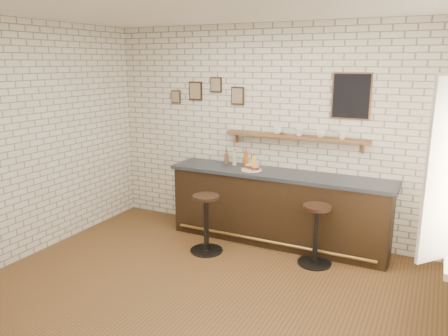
{
  "coord_description": "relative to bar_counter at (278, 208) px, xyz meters",
  "views": [
    {
      "loc": [
        2.16,
        -3.79,
        2.48
      ],
      "look_at": [
        -0.18,
        0.9,
        1.2
      ],
      "focal_mm": 35.0,
      "sensor_mm": 36.0,
      "label": 1
    }
  ],
  "objects": [
    {
      "name": "sandwich_plate",
      "position": [
        -0.38,
        -0.05,
        0.51
      ],
      "size": [
        0.28,
        0.28,
        0.01
      ],
      "primitive_type": "cylinder",
      "color": "white",
      "rests_on": "bar_counter"
    },
    {
      "name": "bar_stool_right",
      "position": [
        0.66,
        -0.45,
        -0.09
      ],
      "size": [
        0.44,
        0.44,
        0.77
      ],
      "color": "black",
      "rests_on": "ground"
    },
    {
      "name": "ciabatta_sandwich",
      "position": [
        -0.37,
        -0.05,
        0.55
      ],
      "size": [
        0.23,
        0.15,
        0.08
      ],
      "color": "tan",
      "rests_on": "sandwich_plate"
    },
    {
      "name": "bitters_bottle_brown",
      "position": [
        -0.86,
        0.13,
        0.59
      ],
      "size": [
        0.06,
        0.06,
        0.21
      ],
      "color": "brown",
      "rests_on": "bar_counter"
    },
    {
      "name": "bitters_bottle_amber",
      "position": [
        -0.55,
        0.13,
        0.62
      ],
      "size": [
        0.07,
        0.07,
        0.28
      ],
      "color": "#9F5419",
      "rests_on": "bar_counter"
    },
    {
      "name": "shelf_cup_c",
      "position": [
        0.5,
        0.2,
        1.04
      ],
      "size": [
        0.14,
        0.14,
        0.1
      ],
      "primitive_type": "imported",
      "rotation": [
        0.0,
        0.0,
        1.52
      ],
      "color": "white",
      "rests_on": "wall_shelf"
    },
    {
      "name": "shelf_cup_b",
      "position": [
        0.2,
        0.2,
        1.04
      ],
      "size": [
        0.15,
        0.15,
        0.1
      ],
      "primitive_type": "imported",
      "rotation": [
        0.0,
        0.0,
        0.92
      ],
      "color": "white",
      "rests_on": "wall_shelf"
    },
    {
      "name": "bar_stool_left",
      "position": [
        -0.73,
        -0.73,
        -0.09
      ],
      "size": [
        0.44,
        0.44,
        0.79
      ],
      "color": "black",
      "rests_on": "ground"
    },
    {
      "name": "ground",
      "position": [
        -0.25,
        -1.7,
        -0.51
      ],
      "size": [
        5.0,
        5.0,
        0.0
      ],
      "primitive_type": "plane",
      "color": "brown",
      "rests_on": "ground"
    },
    {
      "name": "bar_counter",
      "position": [
        0.0,
        0.0,
        0.0
      ],
      "size": [
        3.1,
        0.65,
        1.01
      ],
      "color": "black",
      "rests_on": "ground"
    },
    {
      "name": "wall_shelf",
      "position": [
        0.15,
        0.2,
        0.97
      ],
      "size": [
        2.0,
        0.18,
        0.18
      ],
      "color": "brown",
      "rests_on": "ground"
    },
    {
      "name": "shelf_cup_d",
      "position": [
        0.78,
        0.2,
        1.04
      ],
      "size": [
        0.12,
        0.12,
        0.09
      ],
      "primitive_type": "imported",
      "rotation": [
        0.0,
        0.0,
        -0.2
      ],
      "color": "white",
      "rests_on": "wall_shelf"
    },
    {
      "name": "bitters_bottle_white",
      "position": [
        -0.73,
        0.13,
        0.6
      ],
      "size": [
        0.06,
        0.06,
        0.23
      ],
      "color": "beige",
      "rests_on": "bar_counter"
    },
    {
      "name": "condiment_bottle_yellow",
      "position": [
        -0.42,
        0.13,
        0.58
      ],
      "size": [
        0.06,
        0.06,
        0.19
      ],
      "color": "yellow",
      "rests_on": "bar_counter"
    },
    {
      "name": "potato_chips",
      "position": [
        -0.41,
        -0.05,
        0.52
      ],
      "size": [
        0.27,
        0.19,
        0.0
      ],
      "color": "#DDB84E",
      "rests_on": "sandwich_plate"
    },
    {
      "name": "shelf_cup_a",
      "position": [
        -0.1,
        0.2,
        1.04
      ],
      "size": [
        0.16,
        0.16,
        0.1
      ],
      "primitive_type": "imported",
      "rotation": [
        0.0,
        0.0,
        0.36
      ],
      "color": "white",
      "rests_on": "wall_shelf"
    },
    {
      "name": "back_wall_decor",
      "position": [
        -0.03,
        0.28,
        1.54
      ],
      "size": [
        2.96,
        0.02,
        0.56
      ],
      "color": "black",
      "rests_on": "ground"
    }
  ]
}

